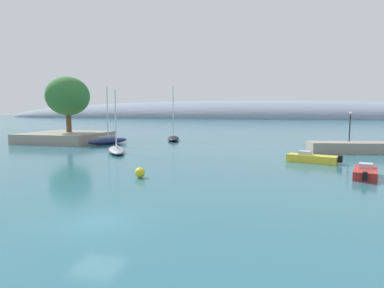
{
  "coord_description": "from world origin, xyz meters",
  "views": [
    {
      "loc": [
        8.85,
        -14.99,
        5.87
      ],
      "look_at": [
        -1.18,
        25.87,
        1.47
      ],
      "focal_mm": 30.56,
      "sensor_mm": 36.0,
      "label": 1
    }
  ],
  "objects": [
    {
      "name": "mooring_buoy_yellow",
      "position": [
        -2.19,
        11.05,
        0.44
      ],
      "size": [
        0.89,
        0.89,
        0.89
      ],
      "primitive_type": "sphere",
      "color": "yellow",
      "rests_on": "water"
    },
    {
      "name": "water",
      "position": [
        0.0,
        0.0,
        0.0
      ],
      "size": [
        600.0,
        600.0,
        0.0
      ],
      "primitive_type": "plane",
      "color": "#2D6675",
      "rests_on": "ground"
    },
    {
      "name": "sailboat_black_outer_mooring",
      "position": [
        -9.63,
        45.11,
        0.51
      ],
      "size": [
        4.56,
        8.5,
        10.38
      ],
      "rotation": [
        0.0,
        0.0,
        1.88
      ],
      "color": "black",
      "rests_on": "water"
    },
    {
      "name": "tree_clump_shore",
      "position": [
        -28.18,
        38.96,
        8.39
      ],
      "size": [
        7.93,
        7.93,
        10.29
      ],
      "color": "brown",
      "rests_on": "shore_outcrop"
    },
    {
      "name": "sailboat_navy_near_shore",
      "position": [
        -18.48,
        35.86,
        0.6
      ],
      "size": [
        5.12,
        8.4,
        9.76
      ],
      "rotation": [
        0.0,
        0.0,
        1.18
      ],
      "color": "navy",
      "rests_on": "water"
    },
    {
      "name": "sailboat_grey_mid_mooring",
      "position": [
        -11.86,
        25.77,
        0.45
      ],
      "size": [
        5.87,
        8.03,
        8.57
      ],
      "rotation": [
        0.0,
        0.0,
        2.1
      ],
      "color": "gray",
      "rests_on": "water"
    },
    {
      "name": "distant_ridge",
      "position": [
        -16.94,
        219.03,
        0.0
      ],
      "size": [
        373.27,
        59.19,
        24.84
      ],
      "primitive_type": "ellipsoid",
      "color": "gray",
      "rests_on": "ground"
    },
    {
      "name": "shore_outcrop",
      "position": [
        -28.17,
        38.12,
        0.85
      ],
      "size": [
        13.31,
        13.57,
        1.7
      ],
      "primitive_type": "cube",
      "color": "gray",
      "rests_on": "ground"
    },
    {
      "name": "harbor_lamp_post",
      "position": [
        19.42,
        34.53,
        4.03
      ],
      "size": [
        0.36,
        0.36,
        4.16
      ],
      "color": "black",
      "rests_on": "breakwater_rocks"
    },
    {
      "name": "motorboat_yellow_foreground",
      "position": [
        13.29,
        23.36,
        0.46
      ],
      "size": [
        5.82,
        3.46,
        1.24
      ],
      "rotation": [
        0.0,
        0.0,
        2.79
      ],
      "color": "yellow",
      "rests_on": "water"
    },
    {
      "name": "breakwater_rocks",
      "position": [
        22.66,
        34.12,
        0.73
      ],
      "size": [
        17.9,
        6.32,
        1.45
      ],
      "primitive_type": "cube",
      "rotation": [
        0.0,
        0.0,
        0.15
      ],
      "color": "gray",
      "rests_on": "ground"
    },
    {
      "name": "motorboat_red_alongside_breakwater",
      "position": [
        16.87,
        15.85,
        0.42
      ],
      "size": [
        2.9,
        4.96,
        1.15
      ],
      "rotation": [
        0.0,
        0.0,
        1.31
      ],
      "color": "red",
      "rests_on": "water"
    }
  ]
}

